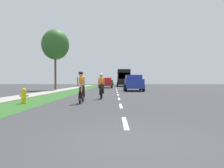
# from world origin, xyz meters

# --- Properties ---
(ground_plane) EXTENTS (120.00, 120.00, 0.00)m
(ground_plane) POSITION_xyz_m (0.00, 20.00, 0.00)
(ground_plane) COLOR #38383A
(grass_verge) EXTENTS (2.22, 70.00, 0.01)m
(grass_verge) POSITION_xyz_m (-4.72, 20.00, 0.00)
(grass_verge) COLOR #2D6026
(grass_verge) RESTS_ON ground_plane
(sidewalk_concrete) EXTENTS (1.72, 70.00, 0.10)m
(sidewalk_concrete) POSITION_xyz_m (-6.69, 20.00, 0.00)
(sidewalk_concrete) COLOR #9E998E
(sidewalk_concrete) RESTS_ON ground_plane
(lane_markings_center) EXTENTS (0.12, 53.80, 0.01)m
(lane_markings_center) POSITION_xyz_m (0.00, 24.00, 0.00)
(lane_markings_center) COLOR white
(lane_markings_center) RESTS_ON ground_plane
(fire_hydrant_yellow) EXTENTS (0.44, 0.38, 0.76)m
(fire_hydrant_yellow) POSITION_xyz_m (-4.72, 6.96, 0.37)
(fire_hydrant_yellow) COLOR yellow
(fire_hydrant_yellow) RESTS_ON ground_plane
(cyclist_lead) EXTENTS (0.42, 1.72, 1.58)m
(cyclist_lead) POSITION_xyz_m (-1.93, 7.25, 0.81)
(cyclist_lead) COLOR black
(cyclist_lead) RESTS_ON ground_plane
(cyclist_trailing) EXTENTS (0.42, 1.72, 1.58)m
(cyclist_trailing) POSITION_xyz_m (-1.10, 10.01, 0.81)
(cyclist_trailing) COLOR black
(cyclist_trailing) RESTS_ON ground_plane
(suv_blue) EXTENTS (2.15, 4.70, 1.79)m
(suv_blue) POSITION_xyz_m (1.88, 21.49, 0.95)
(suv_blue) COLOR #23389E
(suv_blue) RESTS_ON ground_plane
(pickup_red) EXTENTS (2.22, 5.10, 1.64)m
(pickup_red) POSITION_xyz_m (-1.70, 32.70, 0.83)
(pickup_red) COLOR red
(pickup_red) RESTS_ON ground_plane
(bus_black) EXTENTS (2.78, 11.60, 3.48)m
(bus_black) POSITION_xyz_m (1.62, 45.73, 1.98)
(bus_black) COLOR black
(bus_black) RESTS_ON ground_plane
(sedan_dark_green) EXTENTS (1.98, 4.30, 1.52)m
(sedan_dark_green) POSITION_xyz_m (-1.56, 63.09, 0.77)
(sedan_dark_green) COLOR #194C2D
(sedan_dark_green) RESTS_ON ground_plane
(street_tree_near) EXTENTS (3.33, 3.33, 7.41)m
(street_tree_near) POSITION_xyz_m (-7.52, 23.28, 5.55)
(street_tree_near) COLOR brown
(street_tree_near) RESTS_ON ground_plane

